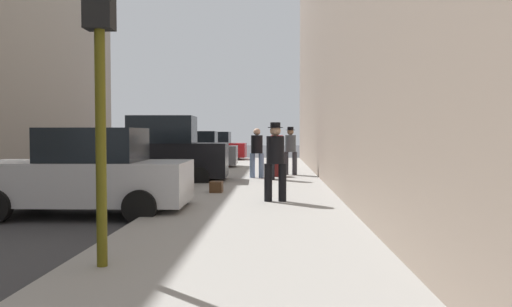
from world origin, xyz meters
TOP-DOWN VIEW (x-y plane):
  - ground_plane at (0.00, 0.00)m, footprint 120.00×120.00m
  - sidewalk at (6.00, 0.00)m, footprint 4.00×40.00m
  - parked_silver_sedan at (2.65, -1.48)m, footprint 4.23×2.11m
  - parked_black_suv at (2.65, 4.72)m, footprint 4.67×2.20m
  - parked_gray_coupe at (2.65, 11.47)m, footprint 4.25×2.14m
  - parked_red_hatchback at (2.65, 18.33)m, footprint 4.22×2.10m
  - fire_hydrant at (4.45, 5.43)m, footprint 0.42×0.22m
  - traffic_light at (4.50, -5.85)m, footprint 0.32×0.32m
  - pedestrian_with_beanie at (7.04, 7.03)m, footprint 0.51×0.43m
  - pedestrian_in_red_jacket at (6.53, 4.97)m, footprint 0.52×0.46m
  - pedestrian_in_jeans at (5.84, 5.72)m, footprint 0.53×0.48m
  - pedestrian_with_fedora at (6.49, -0.28)m, footprint 0.50×0.40m
  - rolling_suitcase at (6.55, 6.36)m, footprint 0.46×0.62m
  - duffel_bag at (4.95, 1.43)m, footprint 0.32×0.44m

SIDE VIEW (x-z plane):
  - ground_plane at x=0.00m, z-range 0.00..0.00m
  - sidewalk at x=6.00m, z-range 0.00..0.15m
  - duffel_bag at x=4.95m, z-range 0.15..0.43m
  - rolling_suitcase at x=6.55m, z-range -0.03..1.01m
  - fire_hydrant at x=4.45m, z-range 0.15..0.85m
  - parked_silver_sedan at x=2.65m, z-range -0.05..1.74m
  - parked_gray_coupe at x=2.65m, z-range -0.05..1.74m
  - parked_red_hatchback at x=2.65m, z-range -0.05..1.74m
  - parked_black_suv at x=2.65m, z-range -0.09..2.16m
  - pedestrian_in_red_jacket at x=6.53m, z-range 0.25..1.96m
  - pedestrian_in_jeans at x=5.84m, z-range 0.25..1.96m
  - pedestrian_with_beanie at x=7.04m, z-range 0.25..2.02m
  - pedestrian_with_fedora at x=6.49m, z-range 0.25..2.02m
  - traffic_light at x=4.50m, z-range 0.96..4.56m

